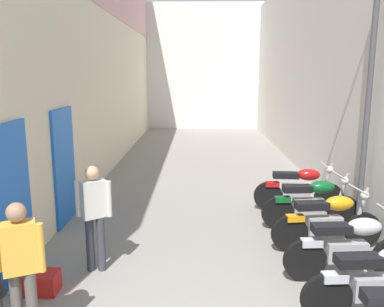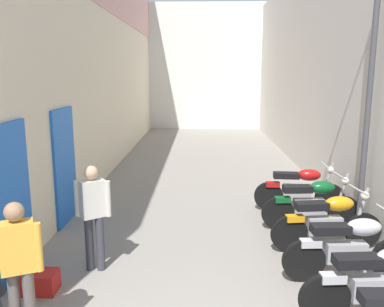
# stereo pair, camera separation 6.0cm
# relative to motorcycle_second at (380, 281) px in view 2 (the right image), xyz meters

# --- Properties ---
(ground_plane) EXTENTS (34.83, 34.83, 0.00)m
(ground_plane) POSITION_rel_motorcycle_second_xyz_m (-1.87, 4.96, -0.50)
(ground_plane) COLOR gray
(building_left) EXTENTS (0.45, 18.83, 8.10)m
(building_left) POSITION_rel_motorcycle_second_xyz_m (-4.87, 6.92, 3.58)
(building_left) COLOR beige
(building_left) RESTS_ON ground
(building_right) EXTENTS (0.45, 18.83, 6.05)m
(building_right) POSITION_rel_motorcycle_second_xyz_m (1.14, 6.96, 2.53)
(building_right) COLOR beige
(building_right) RESTS_ON ground
(building_far_end) EXTENTS (8.62, 2.00, 6.24)m
(building_far_end) POSITION_rel_motorcycle_second_xyz_m (-1.87, 17.37, 2.62)
(building_far_end) COLOR silver
(building_far_end) RESTS_ON ground
(motorcycle_second) EXTENTS (1.85, 0.58, 1.04)m
(motorcycle_second) POSITION_rel_motorcycle_second_xyz_m (0.00, 0.00, 0.00)
(motorcycle_second) COLOR black
(motorcycle_second) RESTS_ON ground
(motorcycle_third) EXTENTS (1.85, 0.58, 1.04)m
(motorcycle_third) POSITION_rel_motorcycle_second_xyz_m (0.00, 0.94, 0.00)
(motorcycle_third) COLOR black
(motorcycle_third) RESTS_ON ground
(motorcycle_fourth) EXTENTS (1.85, 0.58, 1.04)m
(motorcycle_fourth) POSITION_rel_motorcycle_second_xyz_m (-0.00, 1.94, 0.00)
(motorcycle_fourth) COLOR black
(motorcycle_fourth) RESTS_ON ground
(motorcycle_fifth) EXTENTS (1.85, 0.58, 1.04)m
(motorcycle_fifth) POSITION_rel_motorcycle_second_xyz_m (0.00, 2.88, 0.00)
(motorcycle_fifth) COLOR black
(motorcycle_fifth) RESTS_ON ground
(motorcycle_sixth) EXTENTS (1.85, 0.58, 1.04)m
(motorcycle_sixth) POSITION_rel_motorcycle_second_xyz_m (0.00, 3.83, 0.00)
(motorcycle_sixth) COLOR black
(motorcycle_sixth) RESTS_ON ground
(pedestrian_by_doorway) EXTENTS (0.52, 0.32, 1.57)m
(pedestrian_by_doorway) POSITION_rel_motorcycle_second_xyz_m (-3.95, -0.46, 0.42)
(pedestrian_by_doorway) COLOR #564C47
(pedestrian_by_doorway) RESTS_ON ground
(pedestrian_mid_alley) EXTENTS (0.52, 0.36, 1.57)m
(pedestrian_mid_alley) POSITION_rel_motorcycle_second_xyz_m (-3.60, 1.17, 0.42)
(pedestrian_mid_alley) COLOR #383842
(pedestrian_mid_alley) RESTS_ON ground
(plastic_crate) EXTENTS (0.44, 0.32, 0.28)m
(plastic_crate) POSITION_rel_motorcycle_second_xyz_m (-4.17, 0.54, -0.36)
(plastic_crate) COLOR red
(plastic_crate) RESTS_ON ground
(street_lamp) EXTENTS (0.79, 0.18, 4.39)m
(street_lamp) POSITION_rel_motorcycle_second_xyz_m (0.70, 2.67, 2.09)
(street_lamp) COLOR #47474C
(street_lamp) RESTS_ON ground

